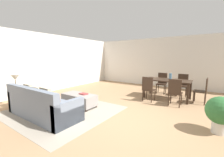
# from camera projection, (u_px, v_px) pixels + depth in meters

# --- Properties ---
(ground_plane) EXTENTS (10.80, 10.80, 0.00)m
(ground_plane) POSITION_uv_depth(u_px,v_px,m) (123.00, 118.00, 3.92)
(ground_plane) COLOR #9E7A56
(wall_back) EXTENTS (9.00, 0.12, 2.70)m
(wall_back) POSITION_uv_depth(u_px,v_px,m) (170.00, 62.00, 7.80)
(wall_back) COLOR silver
(wall_back) RESTS_ON ground_plane
(wall_left) EXTENTS (0.12, 11.00, 2.70)m
(wall_left) POSITION_uv_depth(u_px,v_px,m) (44.00, 63.00, 6.65)
(wall_left) COLOR silver
(wall_left) RESTS_ON ground_plane
(area_rug) EXTENTS (3.00, 2.80, 0.01)m
(area_rug) POSITION_uv_depth(u_px,v_px,m) (63.00, 110.00, 4.45)
(area_rug) COLOR gray
(area_rug) RESTS_ON ground_plane
(couch) EXTENTS (2.29, 0.87, 0.86)m
(couch) POSITION_uv_depth(u_px,v_px,m) (42.00, 106.00, 3.97)
(couch) COLOR slate
(couch) RESTS_ON ground_plane
(ottoman_table) EXTENTS (1.18, 0.55, 0.41)m
(ottoman_table) POSITION_uv_depth(u_px,v_px,m) (79.00, 99.00, 4.82)
(ottoman_table) COLOR gray
(ottoman_table) RESTS_ON ground_plane
(side_table) EXTENTS (0.40, 0.40, 0.55)m
(side_table) POSITION_uv_depth(u_px,v_px,m) (17.00, 94.00, 4.74)
(side_table) COLOR brown
(side_table) RESTS_ON ground_plane
(table_lamp) EXTENTS (0.26, 0.26, 0.53)m
(table_lamp) POSITION_uv_depth(u_px,v_px,m) (15.00, 78.00, 4.66)
(table_lamp) COLOR brown
(table_lamp) RESTS_ON side_table
(dining_table) EXTENTS (1.71, 0.87, 0.76)m
(dining_table) POSITION_uv_depth(u_px,v_px,m) (167.00, 82.00, 5.69)
(dining_table) COLOR #332319
(dining_table) RESTS_ON ground_plane
(dining_chair_near_left) EXTENTS (0.42, 0.42, 0.92)m
(dining_chair_near_left) POSITION_uv_depth(u_px,v_px,m) (148.00, 88.00, 5.32)
(dining_chair_near_left) COLOR #332319
(dining_chair_near_left) RESTS_ON ground_plane
(dining_chair_near_right) EXTENTS (0.40, 0.40, 0.92)m
(dining_chair_near_right) POSITION_uv_depth(u_px,v_px,m) (175.00, 91.00, 4.77)
(dining_chair_near_right) COLOR #332319
(dining_chair_near_right) RESTS_ON ground_plane
(dining_chair_far_left) EXTENTS (0.42, 0.42, 0.92)m
(dining_chair_far_left) POSITION_uv_depth(u_px,v_px,m) (162.00, 82.00, 6.60)
(dining_chair_far_left) COLOR #332319
(dining_chair_far_left) RESTS_ON ground_plane
(dining_chair_far_right) EXTENTS (0.41, 0.41, 0.92)m
(dining_chair_far_right) POSITION_uv_depth(u_px,v_px,m) (182.00, 84.00, 6.14)
(dining_chair_far_right) COLOR #332319
(dining_chair_far_right) RESTS_ON ground_plane
(dining_chair_head_east) EXTENTS (0.41, 0.41, 0.92)m
(dining_chair_head_east) POSITION_uv_depth(u_px,v_px,m) (203.00, 89.00, 5.05)
(dining_chair_head_east) COLOR #332319
(dining_chair_head_east) RESTS_ON ground_plane
(vase_centerpiece) EXTENTS (0.10, 0.10, 0.25)m
(vase_centerpiece) POSITION_uv_depth(u_px,v_px,m) (170.00, 76.00, 5.64)
(vase_centerpiece) COLOR slate
(vase_centerpiece) RESTS_ON dining_table
(book_on_ottoman) EXTENTS (0.27, 0.22, 0.03)m
(book_on_ottoman) POSITION_uv_depth(u_px,v_px,m) (84.00, 94.00, 4.77)
(book_on_ottoman) COLOR maroon
(book_on_ottoman) RESTS_ON ottoman_table
(potted_plant) EXTENTS (0.59, 0.59, 0.81)m
(potted_plant) POSITION_uv_depth(u_px,v_px,m) (221.00, 112.00, 3.06)
(potted_plant) COLOR beige
(potted_plant) RESTS_ON ground_plane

